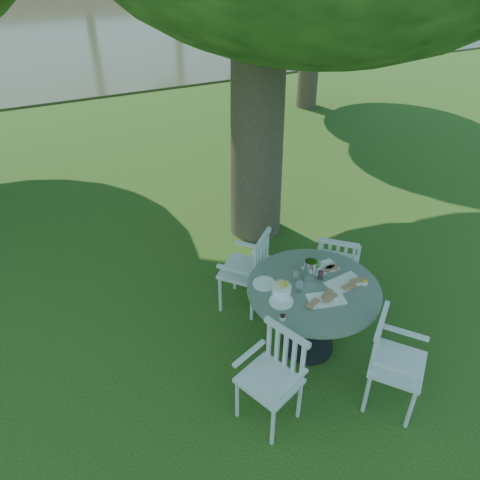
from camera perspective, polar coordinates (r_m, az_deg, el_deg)
name	(u,v)px	position (r m, az deg, el deg)	size (l,w,h in m)	color
ground	(247,306)	(5.77, 0.85, -8.02)	(140.00, 140.00, 0.00)	#17360B
table	(312,300)	(4.88, 8.81, -7.27)	(1.35, 1.35, 0.84)	black
chair_ne	(336,263)	(5.66, 11.68, -2.74)	(0.63, 0.63, 0.91)	silver
chair_nw	(251,267)	(5.40, 1.37, -3.26)	(0.70, 0.70, 1.01)	silver
chair_sw	(277,369)	(4.35, 4.48, -15.43)	(0.61, 0.62, 0.97)	silver
chair_se	(388,356)	(4.62, 17.59, -13.29)	(0.69, 0.69, 1.00)	silver
tableware	(308,279)	(4.79, 8.25, -4.72)	(1.07, 0.73, 0.24)	white
river	(43,18)	(27.17, -22.92, 23.64)	(100.00, 28.00, 0.12)	#363821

